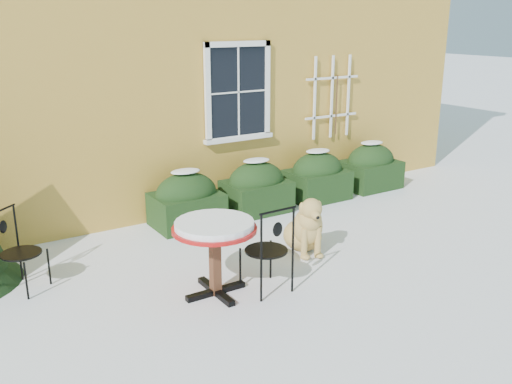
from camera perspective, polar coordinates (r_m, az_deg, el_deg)
ground at (r=7.24m, az=4.32°, el=-8.80°), size 80.00×80.00×0.00m
house at (r=12.81m, az=-15.29°, el=16.76°), size 12.40×8.40×6.40m
hedge_row at (r=9.94m, az=3.20°, el=0.96°), size 4.95×0.80×0.91m
bistro_table at (r=6.60m, az=-4.17°, el=-4.21°), size 0.99×0.99×0.92m
patio_chair_near at (r=6.74m, az=1.26°, el=-5.71°), size 0.52×0.52×1.08m
patio_chair_far at (r=7.37m, az=-22.73°, el=-5.41°), size 0.62×0.62×1.00m
dog at (r=7.95m, az=5.03°, el=-3.67°), size 0.69×0.92×0.86m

